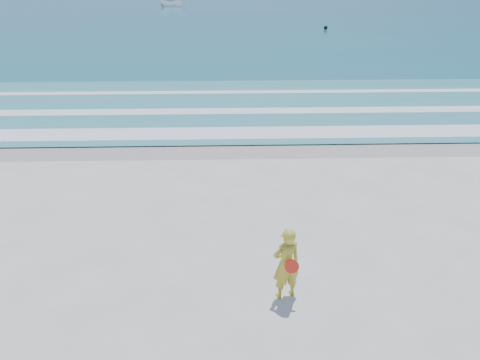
{
  "coord_description": "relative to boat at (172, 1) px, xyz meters",
  "views": [
    {
      "loc": [
        -0.18,
        -6.55,
        5.9
      ],
      "look_at": [
        0.14,
        4.0,
        1.0
      ],
      "focal_mm": 35.0,
      "sensor_mm": 36.0,
      "label": 1
    }
  ],
  "objects": [
    {
      "name": "ground",
      "position": [
        8.01,
        -67.86,
        -0.78
      ],
      "size": [
        400.0,
        400.0,
        0.0
      ],
      "primitive_type": "plane",
      "color": "silver",
      "rests_on": "ground"
    },
    {
      "name": "wet_sand",
      "position": [
        8.01,
        -58.86,
        -0.78
      ],
      "size": [
        400.0,
        2.4,
        0.0
      ],
      "primitive_type": "cube",
      "color": "#B2A893",
      "rests_on": "ground"
    },
    {
      "name": "shallow",
      "position": [
        8.01,
        -53.86,
        -0.74
      ],
      "size": [
        400.0,
        10.0,
        0.01
      ],
      "primitive_type": "cube",
      "color": "#59B7AD",
      "rests_on": "ocean"
    },
    {
      "name": "foam_near",
      "position": [
        8.01,
        -57.56,
        -0.73
      ],
      "size": [
        400.0,
        1.4,
        0.01
      ],
      "primitive_type": "cube",
      "color": "white",
      "rests_on": "shallow"
    },
    {
      "name": "foam_mid",
      "position": [
        8.01,
        -54.66,
        -0.73
      ],
      "size": [
        400.0,
        0.9,
        0.01
      ],
      "primitive_type": "cube",
      "color": "white",
      "rests_on": "shallow"
    },
    {
      "name": "foam_far",
      "position": [
        8.01,
        -51.36,
        -0.73
      ],
      "size": [
        400.0,
        0.6,
        0.01
      ],
      "primitive_type": "cube",
      "color": "white",
      "rests_on": "shallow"
    },
    {
      "name": "boat",
      "position": [
        0.0,
        0.0,
        0.0
      ],
      "size": [
        3.93,
        1.67,
        1.49
      ],
      "primitive_type": "imported",
      "rotation": [
        0.0,
        0.0,
        1.63
      ],
      "color": "white",
      "rests_on": "ocean"
    },
    {
      "name": "buoy",
      "position": [
        17.59,
        -27.25,
        -0.56
      ],
      "size": [
        0.38,
        0.38,
        0.38
      ],
      "primitive_type": "sphere",
      "color": "black",
      "rests_on": "ocean"
    },
    {
      "name": "woman",
      "position": [
        8.92,
        -67.11,
        -0.03
      ],
      "size": [
        0.64,
        0.52,
        1.51
      ],
      "color": "gold",
      "rests_on": "ground"
    }
  ]
}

